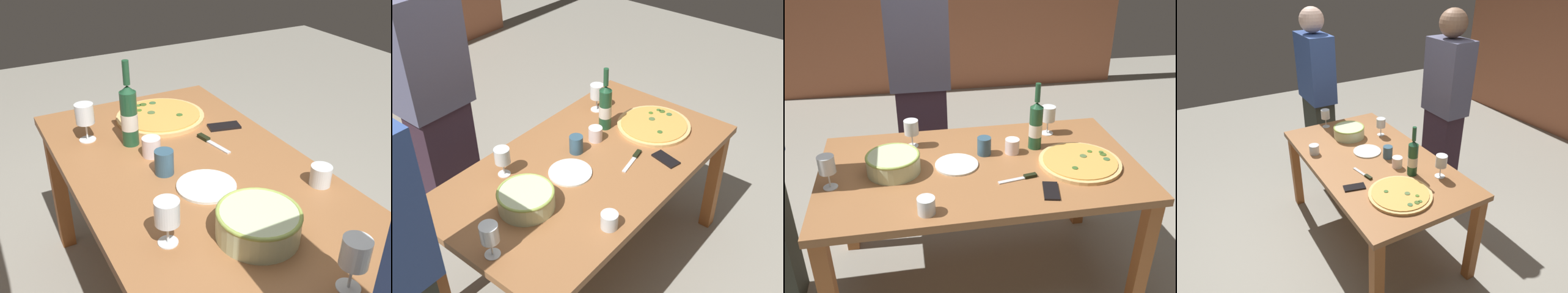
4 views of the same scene
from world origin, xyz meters
The scene contains 16 objects.
ground_plane centered at (0.00, 0.00, 0.00)m, with size 8.00×8.00×0.00m, color gray.
dining_table centered at (0.00, 0.00, 0.66)m, with size 1.60×0.90×0.75m.
pizza centered at (0.50, -0.08, 0.76)m, with size 0.42×0.42×0.03m.
serving_bowl centered at (-0.43, 0.01, 0.80)m, with size 0.26×0.26×0.10m.
wine_bottle centered at (0.33, 0.14, 0.89)m, with size 0.07×0.07×0.37m.
wine_glass_near_pizza centered at (-0.33, 0.27, 0.86)m, with size 0.08×0.08×0.15m.
wine_glass_by_bottle centered at (-0.72, -0.08, 0.86)m, with size 0.08×0.08×0.16m.
wine_glass_far_left centered at (0.45, 0.29, 0.87)m, with size 0.08×0.08×0.17m.
cup_amber centered at (-0.30, -0.36, 0.79)m, with size 0.08×0.08×0.08m, color white.
cup_ceramic centered at (0.04, 0.11, 0.80)m, with size 0.07×0.07×0.10m, color #34566D.
cup_spare centered at (0.19, 0.10, 0.79)m, with size 0.08×0.08×0.08m, color white.
side_plate centered at (-0.12, 0.02, 0.76)m, with size 0.22×0.22×0.01m, color white.
cell_phone centered at (0.28, -0.30, 0.76)m, with size 0.07×0.14×0.01m, color black.
pizza_knife centered at (0.18, -0.16, 0.76)m, with size 0.20×0.06×0.02m.
person_host centered at (-1.17, 0.03, 0.88)m, with size 0.46×0.24×1.73m.
person_guest_left centered at (-0.24, 0.90, 0.91)m, with size 0.39×0.24×1.76m.
Camera 4 is at (1.98, -1.13, 2.08)m, focal length 31.72 mm.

